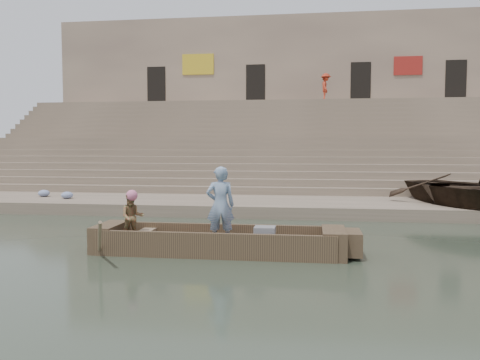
% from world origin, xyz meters
% --- Properties ---
extents(ground, '(120.00, 120.00, 0.00)m').
position_xyz_m(ground, '(0.00, 0.00, 0.00)').
color(ground, '#283427').
rests_on(ground, ground).
extents(lower_landing, '(32.00, 4.00, 0.40)m').
position_xyz_m(lower_landing, '(0.00, 8.00, 0.20)').
color(lower_landing, gray).
rests_on(lower_landing, ground).
extents(mid_landing, '(32.00, 3.00, 2.80)m').
position_xyz_m(mid_landing, '(0.00, 15.50, 1.40)').
color(mid_landing, gray).
rests_on(mid_landing, ground).
extents(upper_landing, '(32.00, 3.00, 5.20)m').
position_xyz_m(upper_landing, '(0.00, 22.50, 2.60)').
color(upper_landing, gray).
rests_on(upper_landing, ground).
extents(ghat_steps, '(32.00, 11.00, 5.20)m').
position_xyz_m(ghat_steps, '(0.00, 17.19, 1.80)').
color(ghat_steps, gray).
rests_on(ghat_steps, ground).
extents(building_wall, '(32.00, 5.07, 11.20)m').
position_xyz_m(building_wall, '(0.00, 26.50, 5.60)').
color(building_wall, tan).
rests_on(building_wall, ground).
extents(main_rowboat, '(5.00, 1.30, 0.22)m').
position_xyz_m(main_rowboat, '(-0.29, 0.81, 0.11)').
color(main_rowboat, brown).
rests_on(main_rowboat, ground).
extents(rowboat_trim, '(6.04, 2.63, 1.78)m').
position_xyz_m(rowboat_trim, '(-0.08, 0.80, 0.31)').
color(rowboat_trim, brown).
rests_on(rowboat_trim, ground).
extents(standing_man, '(0.71, 0.55, 1.73)m').
position_xyz_m(standing_man, '(-0.23, 0.78, 1.08)').
color(standing_man, navy).
rests_on(standing_man, main_rowboat).
extents(rowing_man, '(0.66, 0.60, 1.11)m').
position_xyz_m(rowing_man, '(-2.29, 0.80, 0.77)').
color(rowing_man, '#2B8140').
rests_on(rowing_man, main_rowboat).
extents(television, '(0.46, 0.42, 0.40)m').
position_xyz_m(television, '(0.75, 0.81, 0.42)').
color(television, gray).
rests_on(television, main_rowboat).
extents(beached_rowboat, '(5.31, 6.19, 1.08)m').
position_xyz_m(beached_rowboat, '(6.91, 7.55, 0.94)').
color(beached_rowboat, '#2D2116').
rests_on(beached_rowboat, lower_landing).
extents(pedestrian, '(0.71, 1.15, 1.72)m').
position_xyz_m(pedestrian, '(2.66, 21.91, 6.06)').
color(pedestrian, '#B0331D').
rests_on(pedestrian, upper_landing).
extents(cloth_bundles, '(1.71, 1.01, 0.26)m').
position_xyz_m(cloth_bundles, '(-7.99, 7.84, 0.53)').
color(cloth_bundles, '#3F5999').
rests_on(cloth_bundles, lower_landing).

